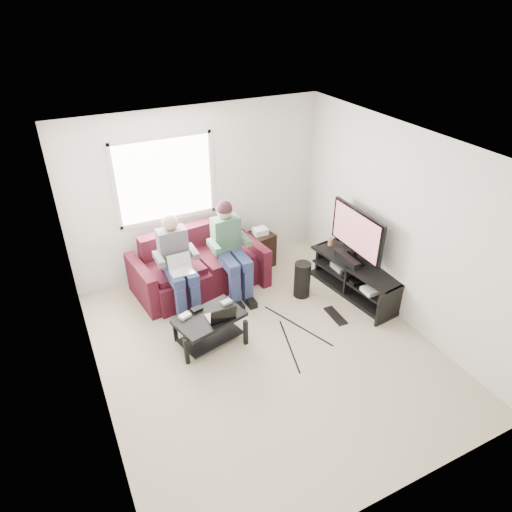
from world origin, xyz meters
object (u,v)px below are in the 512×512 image
at_px(tv, 357,233).
at_px(end_table, 260,249).
at_px(sofa, 198,268).
at_px(subwoofer, 302,280).
at_px(tv_stand, 355,280).
at_px(coffee_table, 210,323).

relative_size(tv, end_table, 1.63).
bearing_deg(sofa, subwoofer, -35.16).
bearing_deg(sofa, tv_stand, -30.48).
bearing_deg(coffee_table, sofa, 76.28).
xyz_separation_m(sofa, tv, (2.04, -1.10, 0.65)).
relative_size(tv_stand, tv, 1.46).
height_order(sofa, end_table, sofa).
distance_m(sofa, tv, 2.41).
bearing_deg(sofa, coffee_table, -103.72).
distance_m(coffee_table, subwoofer, 1.65).
relative_size(coffee_table, subwoofer, 1.73).
bearing_deg(tv, end_table, 126.36).
distance_m(coffee_table, tv_stand, 2.36).
distance_m(tv_stand, end_table, 1.63).
bearing_deg(tv_stand, subwoofer, 158.72).
height_order(sofa, tv, tv).
height_order(coffee_table, tv, tv).
relative_size(sofa, end_table, 2.97).
bearing_deg(coffee_table, tv, 4.45).
height_order(coffee_table, tv_stand, tv_stand).
height_order(sofa, tv_stand, sofa).
distance_m(tv, subwoofer, 1.04).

